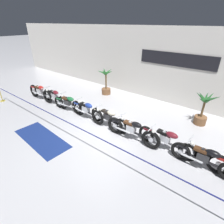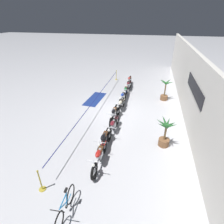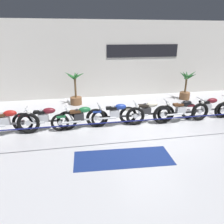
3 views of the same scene
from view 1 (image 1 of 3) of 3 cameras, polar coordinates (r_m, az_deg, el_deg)
name	(u,v)px [view 1 (image 1 of 3)]	position (r m, az deg, el deg)	size (l,w,h in m)	color
ground_plane	(99,133)	(7.83, -4.12, -6.83)	(120.00, 120.00, 0.00)	silver
back_wall	(157,65)	(11.01, 14.34, 14.69)	(28.00, 0.29, 4.20)	silver
motorcycle_red_0	(40,92)	(11.74, -22.35, 5.97)	(2.31, 0.62, 0.98)	black
motorcycle_maroon_1	(55,97)	(10.73, -18.14, 4.68)	(2.37, 0.62, 0.95)	black
motorcycle_green_2	(69,103)	(9.71, -13.99, 2.75)	(2.20, 0.62, 0.92)	black
motorcycle_blue_3	(87,110)	(8.74, -8.28, 0.51)	(2.33, 0.62, 0.96)	black
motorcycle_cream_4	(109,118)	(8.00, -1.15, -2.01)	(2.30, 0.62, 0.94)	black
motorcycle_black_5	(132,130)	(7.17, 6.61, -5.99)	(2.47, 0.62, 0.97)	black
motorcycle_maroon_6	(166,140)	(6.91, 17.27, -8.81)	(2.38, 0.62, 0.93)	black
motorcycle_black_7	(205,159)	(6.58, 28.02, -13.35)	(2.23, 0.62, 0.93)	black
potted_palm_left_of_row	(106,84)	(11.73, -2.00, 9.07)	(1.08, 1.08, 1.80)	brown
potted_palm_right_of_row	(203,110)	(9.13, 27.50, 0.51)	(1.06, 1.06, 1.68)	brown
stanchion_far_left	(55,118)	(7.78, -18.18, -1.86)	(14.05, 0.28, 1.05)	gold
floor_banner	(42,139)	(8.03, -21.99, -8.05)	(2.86, 1.11, 0.01)	navy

